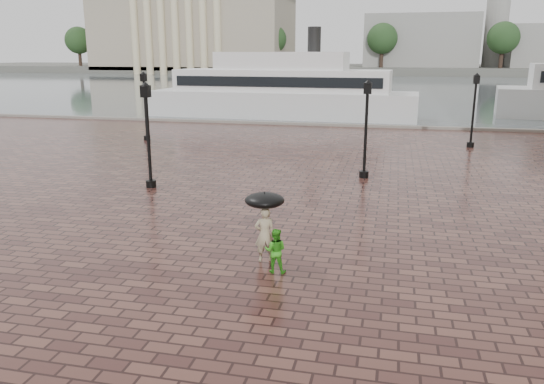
{
  "coord_description": "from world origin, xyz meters",
  "views": [
    {
      "loc": [
        4.25,
        -10.81,
        5.69
      ],
      "look_at": [
        0.57,
        5.14,
        1.4
      ],
      "focal_mm": 35.0,
      "sensor_mm": 36.0,
      "label": 1
    }
  ],
  "objects": [
    {
      "name": "harbour_water",
      "position": [
        0.0,
        92.0,
        0.0
      ],
      "size": [
        240.0,
        240.0,
        0.0
      ],
      "primitive_type": "plane",
      "color": "#4D565D",
      "rests_on": "ground"
    },
    {
      "name": "far_shore",
      "position": [
        0.0,
        160.0,
        1.0
      ],
      "size": [
        300.0,
        60.0,
        2.0
      ],
      "primitive_type": "cube",
      "color": "#4C4C47",
      "rests_on": "ground"
    },
    {
      "name": "child_pedestrian",
      "position": [
        1.36,
        2.1,
        0.61
      ],
      "size": [
        0.62,
        0.49,
        1.22
      ],
      "primitive_type": "imported",
      "rotation": [
        0.0,
        0.0,
        3.2
      ],
      "color": "green",
      "rests_on": "ground"
    },
    {
      "name": "street_lamps",
      "position": [
        -1.5,
        17.5,
        2.33
      ],
      "size": [
        21.44,
        14.44,
        4.4
      ],
      "color": "black",
      "rests_on": "ground"
    },
    {
      "name": "ground",
      "position": [
        0.0,
        0.0,
        0.0
      ],
      "size": [
        300.0,
        300.0,
        0.0
      ],
      "primitive_type": "plane",
      "color": "#351A18",
      "rests_on": "ground"
    },
    {
      "name": "umbrella",
      "position": [
        0.9,
        2.8,
        1.78
      ],
      "size": [
        1.1,
        1.1,
        1.11
      ],
      "color": "black",
      "rests_on": "ground"
    },
    {
      "name": "museum",
      "position": [
        -55.0,
        144.61,
        13.91
      ],
      "size": [
        57.0,
        32.5,
        26.0
      ],
      "color": "gray",
      "rests_on": "ground"
    },
    {
      "name": "quay_edge",
      "position": [
        0.0,
        32.0,
        0.0
      ],
      "size": [
        80.0,
        0.6,
        0.3
      ],
      "primitive_type": "cube",
      "color": "slate",
      "rests_on": "ground"
    },
    {
      "name": "ferry_near",
      "position": [
        -5.88,
        37.31,
        2.39
      ],
      "size": [
        24.41,
        6.66,
        7.94
      ],
      "rotation": [
        0.0,
        0.0,
        -0.04
      ],
      "color": "#BDBDBD",
      "rests_on": "ground"
    },
    {
      "name": "adult_pedestrian",
      "position": [
        0.9,
        2.8,
        0.79
      ],
      "size": [
        0.67,
        0.56,
        1.58
      ],
      "primitive_type": "imported",
      "rotation": [
        0.0,
        0.0,
        3.51
      ],
      "color": "tan",
      "rests_on": "ground"
    },
    {
      "name": "far_trees",
      "position": [
        0.0,
        138.0,
        9.42
      ],
      "size": [
        188.0,
        8.0,
        13.5
      ],
      "color": "#2D2119",
      "rests_on": "ground"
    }
  ]
}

